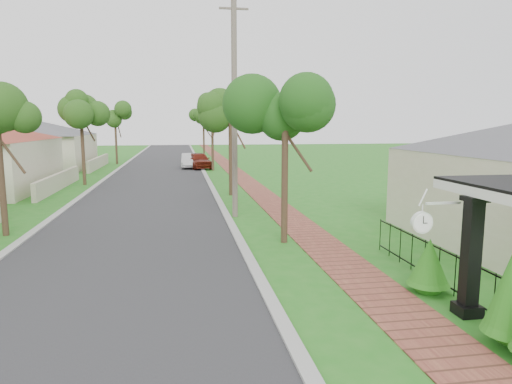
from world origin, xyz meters
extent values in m
plane|color=#21711B|center=(0.00, 0.00, 0.00)|extent=(160.00, 160.00, 0.00)
cube|color=#28282B|center=(-3.00, 20.00, 0.00)|extent=(7.00, 120.00, 0.02)
cube|color=#9E9E99|center=(0.65, 20.00, 0.00)|extent=(0.30, 120.00, 0.10)
cube|color=#9E9E99|center=(-6.65, 20.00, 0.00)|extent=(0.30, 120.00, 0.10)
cube|color=#97543C|center=(3.25, 20.00, 0.00)|extent=(1.50, 120.00, 0.03)
cube|color=black|center=(4.55, -1.00, 1.26)|extent=(0.30, 0.30, 2.52)
cube|color=black|center=(4.55, -1.00, 0.12)|extent=(0.48, 0.48, 0.24)
cube|color=black|center=(4.55, -1.00, 2.46)|extent=(0.42, 0.42, 0.10)
cube|color=black|center=(4.90, 0.00, 0.95)|extent=(0.03, 8.00, 0.03)
cube|color=black|center=(4.90, 0.00, 0.15)|extent=(0.03, 8.00, 0.03)
cylinder|color=black|center=(4.90, -1.33, 0.50)|extent=(0.02, 0.02, 1.00)
cylinder|color=black|center=(4.90, -0.67, 0.50)|extent=(0.02, 0.02, 1.00)
cylinder|color=black|center=(4.90, 0.00, 0.50)|extent=(0.02, 0.02, 1.00)
cylinder|color=black|center=(4.90, 0.67, 0.50)|extent=(0.02, 0.02, 1.00)
cylinder|color=black|center=(4.90, 1.33, 0.50)|extent=(0.02, 0.02, 1.00)
cylinder|color=black|center=(4.90, 2.00, 0.50)|extent=(0.02, 0.02, 1.00)
cylinder|color=black|center=(4.90, 2.67, 0.50)|extent=(0.02, 0.02, 1.00)
cylinder|color=black|center=(4.90, 3.33, 0.50)|extent=(0.02, 0.02, 1.00)
cylinder|color=black|center=(4.90, 4.00, 0.50)|extent=(0.02, 0.02, 1.00)
cylinder|color=#382619|center=(1.50, 16.00, 2.27)|extent=(0.22, 0.22, 4.55)
sphere|color=#194412|center=(1.50, 16.00, 4.68)|extent=(1.70, 1.70, 1.70)
cylinder|color=#382619|center=(1.50, 30.00, 2.45)|extent=(0.22, 0.22, 4.90)
sphere|color=#194412|center=(1.50, 30.00, 5.04)|extent=(1.70, 1.70, 1.70)
cylinder|color=#382619|center=(1.50, 44.00, 2.10)|extent=(0.22, 0.22, 4.20)
sphere|color=#194412|center=(1.50, 44.00, 4.32)|extent=(1.70, 1.70, 1.70)
cylinder|color=#382619|center=(-7.50, 8.00, 1.92)|extent=(0.22, 0.22, 3.85)
cylinder|color=#382619|center=(-7.50, 22.00, 2.45)|extent=(0.22, 0.22, 4.90)
sphere|color=#194412|center=(-7.50, 22.00, 5.04)|extent=(1.70, 1.70, 1.70)
cylinder|color=#382619|center=(-7.50, 38.00, 2.27)|extent=(0.22, 0.22, 4.55)
sphere|color=#194412|center=(-7.50, 38.00, 4.68)|extent=(1.70, 1.70, 1.70)
sphere|color=#125A13|center=(4.45, -2.37, 0.42)|extent=(0.77, 0.77, 0.77)
sphere|color=#125A13|center=(4.45, 0.37, 0.28)|extent=(0.77, 0.77, 0.77)
cone|color=#125A13|center=(4.45, 0.37, 0.79)|extent=(0.88, 0.88, 1.02)
cube|color=#BFB299|center=(-8.60, 20.00, 0.50)|extent=(0.25, 10.00, 1.00)
cube|color=beige|center=(-15.00, 34.00, 1.50)|extent=(11.00, 10.00, 3.00)
pyramid|color=#4C4C51|center=(-15.00, 34.00, 3.80)|extent=(15.56, 15.56, 1.60)
cube|color=#BFB299|center=(-8.60, 34.00, 0.50)|extent=(0.25, 10.00, 1.00)
imported|color=maroon|center=(0.39, 31.92, 0.73)|extent=(2.50, 4.51, 1.45)
imported|color=silver|center=(-0.42, 32.65, 0.65)|extent=(1.53, 4.00, 1.30)
cylinder|color=#382619|center=(2.12, 5.41, 2.07)|extent=(0.22, 0.22, 4.14)
sphere|color=#215619|center=(2.12, 5.41, 4.26)|extent=(2.06, 2.06, 2.06)
cylinder|color=#706157|center=(1.01, 10.00, 4.49)|extent=(0.24, 0.24, 8.97)
cube|color=#706157|center=(1.01, 10.00, 8.57)|extent=(1.20, 0.08, 0.08)
cube|color=white|center=(4.11, -0.60, 2.32)|extent=(0.77, 0.05, 0.05)
cylinder|color=white|center=(3.65, -0.60, 2.14)|extent=(0.02, 0.02, 0.33)
cylinder|color=white|center=(3.65, -0.60, 1.92)|extent=(0.46, 0.10, 0.46)
cylinder|color=white|center=(3.65, -0.66, 1.92)|extent=(0.40, 0.01, 0.40)
cylinder|color=white|center=(3.65, -0.54, 1.92)|extent=(0.40, 0.01, 0.40)
cube|color=black|center=(3.65, -0.67, 1.99)|extent=(0.01, 0.01, 0.15)
cube|color=black|center=(3.69, -0.67, 1.92)|extent=(0.10, 0.01, 0.02)
camera|label=1|loc=(-1.28, -9.18, 3.95)|focal=32.00mm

